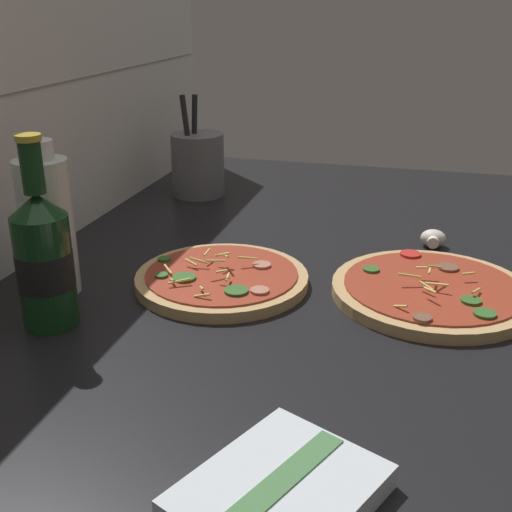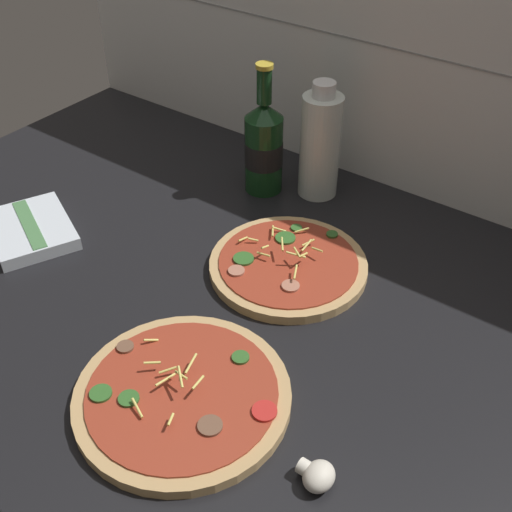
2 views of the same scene
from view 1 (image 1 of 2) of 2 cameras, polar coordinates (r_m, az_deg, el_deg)
counter_slab at (r=98.71cm, az=3.34°, el=-3.51°), size 160.00×90.00×2.50cm
tile_backsplash at (r=108.70cm, az=-21.16°, el=13.33°), size 160.00×1.13×60.00cm
pizza_near at (r=98.36cm, az=15.36°, el=-2.97°), size 29.44×29.44×5.44cm
pizza_far at (r=98.97cm, az=-3.06°, el=-2.00°), size 26.63×26.63×4.92cm
beer_bottle at (r=88.19cm, az=-18.33°, el=-0.21°), size 7.45×7.45×25.79cm
oil_bottle at (r=97.90cm, az=-18.05°, el=2.64°), size 7.67×7.67×22.95cm
mushroom_left at (r=117.84cm, az=15.47°, el=1.50°), size 4.66×4.43×3.10cm
utensil_crock at (r=144.17cm, az=-5.20°, el=8.16°), size 11.65×11.65×22.17cm
dish_towel at (r=59.29cm, az=2.12°, el=-20.34°), size 21.27×19.55×2.56cm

